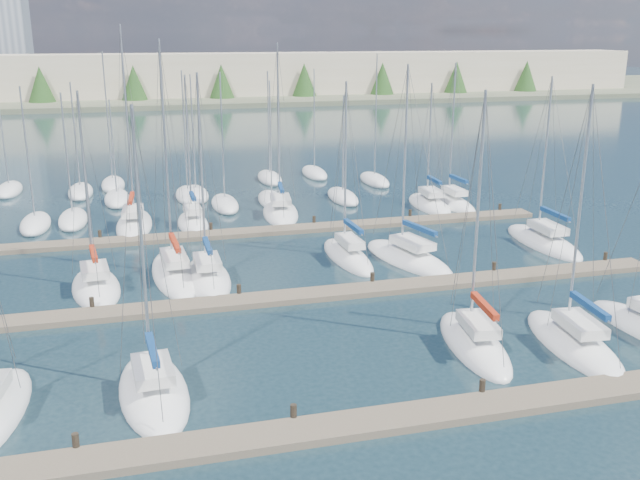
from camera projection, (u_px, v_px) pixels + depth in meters
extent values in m
plane|color=#1D323A|center=(217.00, 164.00, 81.54)|extent=(400.00, 400.00, 0.00)
cube|color=#6B5E4C|center=(399.00, 419.00, 27.70)|extent=(44.00, 1.80, 0.35)
cylinder|color=#2D261C|center=(76.00, 447.00, 25.55)|extent=(0.26, 0.26, 1.10)
cylinder|color=#2D261C|center=(294.00, 417.00, 27.51)|extent=(0.26, 0.26, 1.10)
cylinder|color=#2D261C|center=(482.00, 392.00, 29.48)|extent=(0.26, 0.26, 1.10)
cube|color=#6B5E4C|center=(311.00, 295.00, 40.69)|extent=(44.00, 1.80, 0.35)
cylinder|color=#2D261C|center=(92.00, 307.00, 38.53)|extent=(0.26, 0.26, 1.10)
cylinder|color=#2D261C|center=(239.00, 294.00, 40.50)|extent=(0.26, 0.26, 1.10)
cylinder|color=#2D261C|center=(372.00, 281.00, 42.46)|extent=(0.26, 0.26, 1.10)
cylinder|color=#2D261C|center=(494.00, 270.00, 44.43)|extent=(0.26, 0.26, 1.10)
cylinder|color=#2D261C|center=(605.00, 260.00, 46.40)|extent=(0.26, 0.26, 1.10)
cube|color=#6B5E4C|center=(266.00, 231.00, 53.67)|extent=(44.00, 1.80, 0.35)
cylinder|color=#2D261C|center=(100.00, 237.00, 51.51)|extent=(0.26, 0.26, 1.10)
cylinder|color=#2D261C|center=(211.00, 230.00, 53.48)|extent=(0.26, 0.26, 1.10)
cylinder|color=#2D261C|center=(314.00, 223.00, 55.45)|extent=(0.26, 0.26, 1.10)
cylinder|color=#2D261C|center=(410.00, 216.00, 57.41)|extent=(0.26, 0.26, 1.10)
cylinder|color=#2D261C|center=(500.00, 210.00, 59.38)|extent=(0.26, 0.26, 1.10)
ellipsoid|color=white|center=(408.00, 260.00, 47.30)|extent=(4.92, 9.35, 1.60)
cube|color=black|center=(408.00, 260.00, 47.30)|extent=(2.47, 4.51, 0.12)
cube|color=silver|center=(412.00, 243.00, 46.55)|extent=(2.29, 3.41, 0.50)
cylinder|color=#9EA0A5|center=(405.00, 156.00, 45.97)|extent=(0.14, 0.14, 11.56)
cylinder|color=#9EA0A5|center=(419.00, 230.00, 45.65)|extent=(0.97, 3.66, 0.10)
cube|color=navy|center=(420.00, 228.00, 45.62)|extent=(1.10, 3.42, 0.30)
ellipsoid|color=white|center=(154.00, 394.00, 29.80)|extent=(3.32, 7.73, 1.60)
cube|color=silver|center=(153.00, 370.00, 29.09)|extent=(1.73, 2.74, 0.50)
cylinder|color=#9EA0A5|center=(142.00, 242.00, 28.52)|extent=(0.14, 0.14, 10.88)
cylinder|color=#9EA0A5|center=(153.00, 352.00, 28.24)|extent=(0.31, 3.17, 0.10)
cube|color=navy|center=(152.00, 350.00, 28.21)|extent=(0.49, 2.93, 0.30)
ellipsoid|color=white|center=(280.00, 214.00, 59.26)|extent=(4.04, 8.92, 1.60)
cube|color=maroon|center=(280.00, 214.00, 59.26)|extent=(2.05, 4.30, 0.12)
cube|color=silver|center=(281.00, 200.00, 58.48)|extent=(1.98, 3.20, 0.50)
cylinder|color=#9EA0A5|center=(278.00, 124.00, 57.84)|extent=(0.14, 0.14, 12.63)
cylinder|color=#9EA0A5|center=(281.00, 189.00, 57.53)|extent=(0.60, 3.59, 0.10)
cube|color=navy|center=(281.00, 187.00, 57.50)|extent=(0.76, 3.33, 0.30)
ellipsoid|color=white|center=(175.00, 275.00, 44.25)|extent=(3.18, 9.41, 1.60)
cube|color=silver|center=(174.00, 258.00, 43.46)|extent=(1.64, 3.32, 0.50)
cylinder|color=#9EA0A5|center=(166.00, 152.00, 42.77)|extent=(0.14, 0.14, 13.13)
cylinder|color=#9EA0A5|center=(175.00, 245.00, 42.49)|extent=(0.33, 3.89, 0.10)
cube|color=maroon|center=(175.00, 243.00, 42.45)|extent=(0.51, 3.59, 0.30)
ellipsoid|color=white|center=(429.00, 206.00, 61.92)|extent=(3.10, 7.76, 1.60)
cube|color=silver|center=(431.00, 192.00, 61.19)|extent=(1.62, 2.75, 0.50)
cylinder|color=#9EA0A5|center=(430.00, 139.00, 60.87)|extent=(0.14, 0.14, 9.38)
cylinder|color=#9EA0A5|center=(434.00, 181.00, 60.33)|extent=(0.27, 3.20, 0.10)
cube|color=navy|center=(434.00, 180.00, 60.29)|extent=(0.46, 2.96, 0.30)
ellipsoid|color=white|center=(193.00, 225.00, 55.90)|extent=(2.45, 6.42, 1.60)
cube|color=silver|center=(193.00, 209.00, 55.24)|extent=(1.32, 2.26, 0.50)
cylinder|color=#9EA0A5|center=(188.00, 144.00, 54.60)|extent=(0.14, 0.14, 10.40)
cylinder|color=#9EA0A5|center=(193.00, 198.00, 54.47)|extent=(0.16, 2.68, 0.10)
cube|color=navy|center=(193.00, 196.00, 54.44)|extent=(0.35, 2.47, 0.30)
ellipsoid|color=white|center=(452.00, 204.00, 62.40)|extent=(2.47, 7.83, 1.60)
cube|color=black|center=(452.00, 204.00, 62.40)|extent=(1.28, 3.76, 0.12)
cube|color=silver|center=(455.00, 191.00, 61.68)|extent=(1.32, 2.75, 0.50)
cylinder|color=#9EA0A5|center=(452.00, 129.00, 61.13)|extent=(0.14, 0.14, 11.01)
cylinder|color=#9EA0A5|center=(459.00, 180.00, 60.81)|extent=(0.19, 3.26, 0.10)
cube|color=navy|center=(459.00, 179.00, 60.78)|extent=(0.38, 3.01, 0.30)
ellipsoid|color=white|center=(348.00, 258.00, 47.64)|extent=(2.48, 8.09, 1.60)
cube|color=black|center=(348.00, 258.00, 47.64)|extent=(1.28, 3.89, 0.12)
cube|color=silver|center=(350.00, 241.00, 46.91)|extent=(1.30, 2.85, 0.50)
cylinder|color=#9EA0A5|center=(345.00, 163.00, 46.45)|extent=(0.14, 0.14, 10.49)
cylinder|color=#9EA0A5|center=(353.00, 228.00, 46.02)|extent=(0.23, 3.37, 0.10)
cube|color=navy|center=(353.00, 226.00, 45.99)|extent=(0.42, 3.11, 0.30)
ellipsoid|color=white|center=(208.00, 280.00, 43.50)|extent=(2.73, 7.77, 1.60)
cube|color=silver|center=(207.00, 261.00, 42.77)|extent=(1.50, 2.72, 0.50)
cylinder|color=#9EA0A5|center=(201.00, 170.00, 42.19)|extent=(0.14, 0.14, 11.28)
cylinder|color=#9EA0A5|center=(208.00, 248.00, 41.90)|extent=(0.11, 3.26, 0.10)
cube|color=navy|center=(208.00, 246.00, 41.87)|extent=(0.31, 3.00, 0.30)
ellipsoid|color=white|center=(474.00, 346.00, 34.36)|extent=(3.44, 8.07, 1.60)
cube|color=maroon|center=(474.00, 346.00, 34.36)|extent=(1.75, 3.88, 0.12)
cube|color=silver|center=(478.00, 324.00, 33.62)|extent=(1.69, 2.89, 0.50)
cylinder|color=#9EA0A5|center=(478.00, 211.00, 33.10)|extent=(0.14, 0.14, 11.05)
cylinder|color=#9EA0A5|center=(484.00, 308.00, 32.73)|extent=(0.53, 3.27, 0.10)
cube|color=maroon|center=(484.00, 306.00, 32.70)|extent=(0.69, 3.03, 0.30)
ellipsoid|color=white|center=(543.00, 243.00, 50.97)|extent=(2.92, 9.01, 1.60)
cube|color=silver|center=(548.00, 227.00, 50.18)|extent=(1.58, 3.16, 0.50)
cylinder|color=#9EA0A5|center=(545.00, 154.00, 49.84)|extent=(0.14, 0.14, 10.60)
cylinder|color=#9EA0A5|center=(555.00, 215.00, 49.22)|extent=(0.16, 3.77, 0.10)
cube|color=navy|center=(555.00, 214.00, 49.18)|extent=(0.35, 3.47, 0.30)
ellipsoid|color=white|center=(96.00, 289.00, 41.92)|extent=(3.47, 7.42, 1.60)
cube|color=black|center=(96.00, 289.00, 41.92)|extent=(1.78, 3.57, 0.12)
cube|color=silver|center=(95.00, 270.00, 41.24)|extent=(1.76, 2.65, 0.50)
cylinder|color=#9EA0A5|center=(86.00, 183.00, 40.68)|extent=(0.14, 0.14, 10.40)
cylinder|color=#9EA0A5|center=(94.00, 255.00, 40.43)|extent=(0.42, 3.01, 0.10)
cube|color=maroon|center=(93.00, 253.00, 40.39)|extent=(0.59, 2.79, 0.30)
ellipsoid|color=white|center=(134.00, 226.00, 55.56)|extent=(3.32, 9.09, 1.60)
cube|color=black|center=(134.00, 226.00, 55.56)|extent=(1.70, 4.37, 0.12)
cube|color=silver|center=(133.00, 211.00, 54.77)|extent=(1.70, 3.22, 0.50)
cylinder|color=#9EA0A5|center=(127.00, 121.00, 53.96)|extent=(0.14, 0.14, 14.04)
cylinder|color=#9EA0A5|center=(131.00, 200.00, 53.80)|extent=(0.36, 3.75, 0.10)
cube|color=maroon|center=(131.00, 198.00, 53.77)|extent=(0.54, 3.46, 0.30)
ellipsoid|color=white|center=(573.00, 345.00, 34.42)|extent=(3.44, 8.46, 1.60)
cube|color=silver|center=(580.00, 324.00, 33.66)|extent=(1.73, 3.01, 0.50)
cylinder|color=#9EA0A5|center=(580.00, 208.00, 33.15)|extent=(0.14, 0.14, 11.29)
cylinder|color=#9EA0A5|center=(589.00, 308.00, 32.74)|extent=(0.44, 3.46, 0.10)
cube|color=navy|center=(590.00, 306.00, 32.71)|extent=(0.61, 3.20, 0.30)
cylinder|color=#9EA0A5|center=(1.00, 124.00, 65.23)|extent=(0.12, 0.12, 11.20)
ellipsoid|color=white|center=(9.00, 190.00, 66.99)|extent=(2.20, 6.40, 1.40)
cylinder|color=#9EA0A5|center=(193.00, 132.00, 63.53)|extent=(0.12, 0.12, 10.14)
ellipsoid|color=white|center=(196.00, 195.00, 65.15)|extent=(2.20, 6.40, 1.40)
cylinder|color=#9EA0A5|center=(185.00, 131.00, 63.11)|extent=(0.12, 0.12, 10.49)
ellipsoid|color=white|center=(188.00, 196.00, 64.77)|extent=(2.20, 6.40, 1.40)
cylinder|color=#9EA0A5|center=(314.00, 119.00, 73.31)|extent=(0.12, 0.12, 10.06)
ellipsoid|color=white|center=(314.00, 173.00, 74.92)|extent=(2.20, 6.40, 1.40)
cylinder|color=#9EA0A5|center=(75.00, 135.00, 64.71)|extent=(0.12, 0.12, 9.39)
ellipsoid|color=white|center=(81.00, 192.00, 66.22)|extent=(2.20, 6.40, 1.40)
cylinder|color=#9EA0A5|center=(27.00, 153.00, 53.64)|extent=(0.12, 0.12, 9.85)
ellipsoid|color=white|center=(36.00, 224.00, 55.21)|extent=(2.20, 6.40, 1.40)
cylinder|color=#9EA0A5|center=(66.00, 154.00, 54.98)|extent=(0.12, 0.12, 9.30)
ellipsoid|color=white|center=(73.00, 220.00, 56.48)|extent=(2.20, 6.40, 1.40)
cylinder|color=#9EA0A5|center=(376.00, 115.00, 69.54)|extent=(0.12, 0.12, 11.68)
ellipsoid|color=white|center=(374.00, 181.00, 71.37)|extent=(2.20, 6.40, 1.40)
cylinder|color=#9EA0A5|center=(271.00, 138.00, 61.29)|extent=(0.12, 0.12, 9.76)
ellipsoid|color=white|center=(272.00, 201.00, 62.85)|extent=(2.20, 6.40, 1.40)
cylinder|color=#9EA0A5|center=(107.00, 116.00, 67.45)|extent=(0.12, 0.12, 11.95)
ellipsoid|color=white|center=(113.00, 185.00, 69.32)|extent=(2.20, 6.40, 1.40)
cylinder|color=#9EA0A5|center=(343.00, 143.00, 62.82)|extent=(0.12, 0.12, 8.46)
ellipsoid|color=white|center=(343.00, 197.00, 64.20)|extent=(2.20, 6.40, 1.40)
cylinder|color=#9EA0A5|center=(113.00, 147.00, 62.12)|extent=(0.12, 0.12, 8.12)
ellipsoid|color=white|center=(117.00, 199.00, 63.45)|extent=(2.20, 6.40, 1.40)
cylinder|color=#9EA0A5|center=(269.00, 123.00, 70.74)|extent=(0.12, 0.12, 10.00)
ellipsoid|color=white|center=(270.00, 179.00, 72.33)|extent=(2.20, 6.40, 1.40)
cylinder|color=#9EA0A5|center=(222.00, 136.00, 59.83)|extent=(0.12, 0.12, 10.54)
ellipsoid|color=white|center=(225.00, 205.00, 61.50)|extent=(2.20, 6.40, 1.40)
cube|color=#666B51|center=(170.00, 95.00, 164.86)|extent=(400.00, 60.00, 1.00)
cube|color=beige|center=(217.00, 77.00, 156.78)|extent=(200.00, 12.00, 10.00)
cone|color=#284C1E|center=(41.00, 87.00, 141.72)|extent=(6.00, 6.00, 8.00)
cone|color=#284C1E|center=(134.00, 85.00, 146.14)|extent=(6.00, 6.00, 8.00)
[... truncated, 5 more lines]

